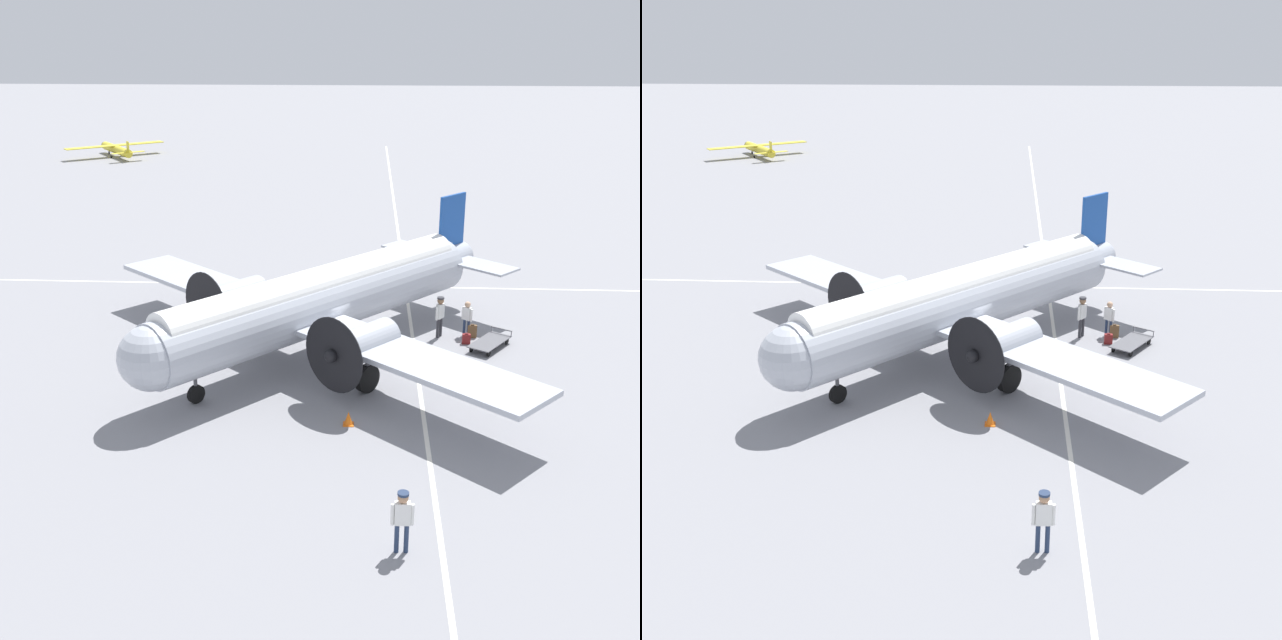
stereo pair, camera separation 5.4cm
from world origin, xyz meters
TOP-DOWN VIEW (x-y plane):
  - ground_plane at (0.00, 0.00)m, footprint 300.00×300.00m
  - apron_line_eastwest at (0.00, 9.45)m, footprint 120.00×0.16m
  - apron_line_northsouth at (3.98, 0.00)m, footprint 0.16×120.00m
  - airliner_main at (-0.26, -0.28)m, footprint 18.70×18.52m
  - crew_foreground at (2.89, -13.10)m, footprint 0.62×0.32m
  - passenger_boarding at (6.34, 2.53)m, footprint 0.43×0.41m
  - ramp_agent at (5.14, 2.42)m, footprint 0.43×0.52m
  - suitcase_near_door at (6.26, 1.65)m, footprint 0.35×0.20m
  - suitcase_upright_spare at (6.59, 2.41)m, footprint 0.40×0.16m
  - baggage_cart at (7.20, 1.22)m, footprint 2.12×2.45m
  - light_aircraft_distant at (-23.94, 50.99)m, footprint 8.89×7.68m
  - traffic_cone at (1.34, -6.07)m, footprint 0.37×0.37m

SIDE VIEW (x-z plane):
  - ground_plane at x=0.00m, z-range 0.00..0.00m
  - apron_line_eastwest at x=0.00m, z-range 0.00..0.01m
  - apron_line_northsouth at x=3.98m, z-range 0.00..0.01m
  - suitcase_near_door at x=6.26m, z-range -0.02..0.47m
  - traffic_cone at x=1.34m, z-range -0.02..0.47m
  - baggage_cart at x=7.20m, z-range 0.00..0.56m
  - suitcase_upright_spare at x=6.59m, z-range -0.02..0.60m
  - light_aircraft_distant at x=-23.94m, z-range -0.17..1.81m
  - passenger_boarding at x=6.34m, z-range 0.18..1.82m
  - crew_foreground at x=2.89m, z-range 0.23..2.05m
  - ramp_agent at x=5.14m, z-range 0.24..2.08m
  - airliner_main at x=-0.26m, z-range -0.32..5.22m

